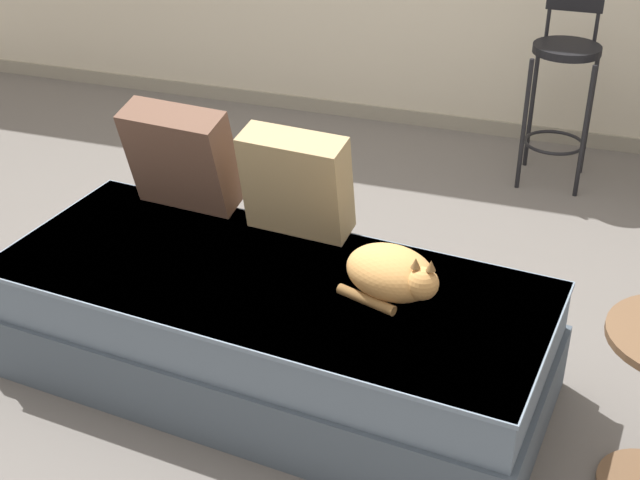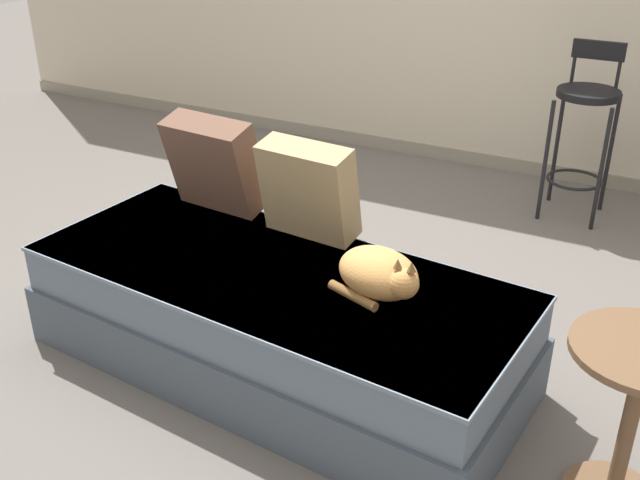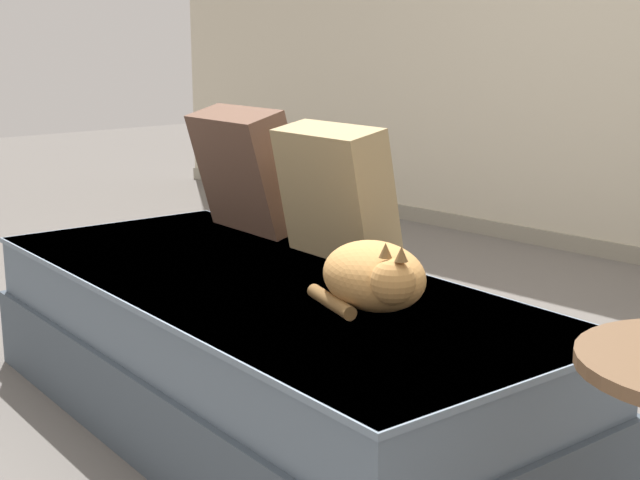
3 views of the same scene
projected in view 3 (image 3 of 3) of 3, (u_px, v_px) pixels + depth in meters
ground_plane at (356, 389)px, 2.89m from camera, size 16.00×16.00×0.00m
couch at (259, 351)px, 2.57m from camera, size 2.05×1.02×0.45m
throw_pillow_corner at (247, 170)px, 3.09m from camera, size 0.43×0.29×0.44m
throw_pillow_middle at (336, 192)px, 2.71m from camera, size 0.41×0.25×0.41m
cat at (375, 277)px, 2.21m from camera, size 0.38×0.33×0.20m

